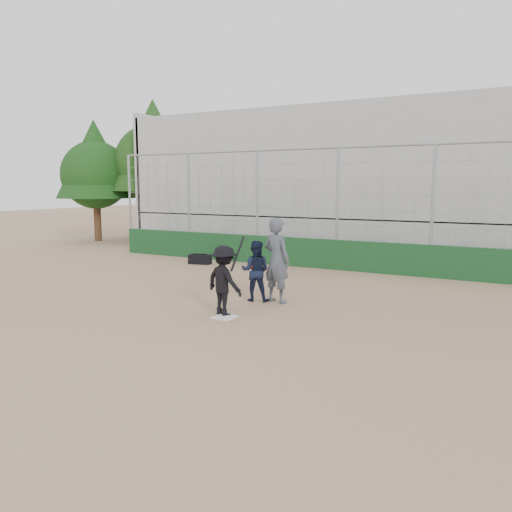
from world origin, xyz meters
The scene contains 10 objects.
ground centered at (0.00, 0.00, 0.00)m, with size 90.00×90.00×0.00m, color #815F46.
home_plate centered at (0.00, 0.00, 0.01)m, with size 0.44×0.44×0.02m, color white.
backstop centered at (0.00, 7.00, 0.96)m, with size 18.10×0.25×4.04m.
bleachers centered at (0.00, 11.95, 2.92)m, with size 20.25×6.70×6.98m.
tree_left centered at (-11.00, 11.00, 4.39)m, with size 4.48×4.48×7.00m.
tree_right centered at (-13.50, 9.50, 3.76)m, with size 3.84×3.84×6.00m.
batter_at_plate centered at (-0.11, 0.17, 0.76)m, with size 1.11×0.85×1.70m.
catcher_crouched centered at (-0.16, 1.66, 0.51)m, with size 0.83×0.71×1.02m.
umpire centered at (0.34, 1.80, 0.92)m, with size 0.74×0.49×1.84m, color #454B58.
equipment_bag centered at (-4.66, 5.77, 0.17)m, with size 0.84×0.51×0.38m.
Camera 1 is at (5.52, -8.75, 2.79)m, focal length 35.00 mm.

